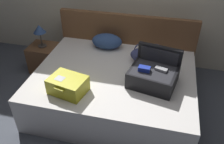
# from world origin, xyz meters

# --- Properties ---
(ground_plane) EXTENTS (12.00, 12.00, 0.00)m
(ground_plane) POSITION_xyz_m (0.00, 0.00, 0.00)
(ground_plane) COLOR #4C515B
(bed) EXTENTS (2.06, 1.60, 0.52)m
(bed) POSITION_xyz_m (0.00, 0.40, 0.26)
(bed) COLOR silver
(bed) RESTS_ON ground
(headboard) EXTENTS (2.10, 0.08, 0.98)m
(headboard) POSITION_xyz_m (0.00, 1.24, 0.49)
(headboard) COLOR brown
(headboard) RESTS_ON ground
(hard_case_large) EXTENTS (0.62, 0.56, 0.41)m
(hard_case_large) POSITION_xyz_m (0.50, 0.31, 0.65)
(hard_case_large) COLOR black
(hard_case_large) RESTS_ON bed
(hard_case_medium) EXTENTS (0.46, 0.38, 0.19)m
(hard_case_medium) POSITION_xyz_m (-0.43, -0.08, 0.61)
(hard_case_medium) COLOR gold
(hard_case_medium) RESTS_ON bed
(duffel_bag) EXTENTS (0.51, 0.27, 0.30)m
(duffel_bag) POSITION_xyz_m (0.40, 0.75, 0.63)
(duffel_bag) COLOR navy
(duffel_bag) RESTS_ON bed
(pillow_near_headboard) EXTENTS (0.46, 0.31, 0.22)m
(pillow_near_headboard) POSITION_xyz_m (-0.26, 1.02, 0.63)
(pillow_near_headboard) COLOR navy
(pillow_near_headboard) RESTS_ON bed
(nightstand) EXTENTS (0.44, 0.40, 0.44)m
(nightstand) POSITION_xyz_m (-1.31, 0.95, 0.22)
(nightstand) COLOR brown
(nightstand) RESTS_ON ground
(table_lamp) EXTENTS (0.19, 0.19, 0.36)m
(table_lamp) POSITION_xyz_m (-1.31, 0.95, 0.73)
(table_lamp) COLOR #3F3833
(table_lamp) RESTS_ON nightstand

